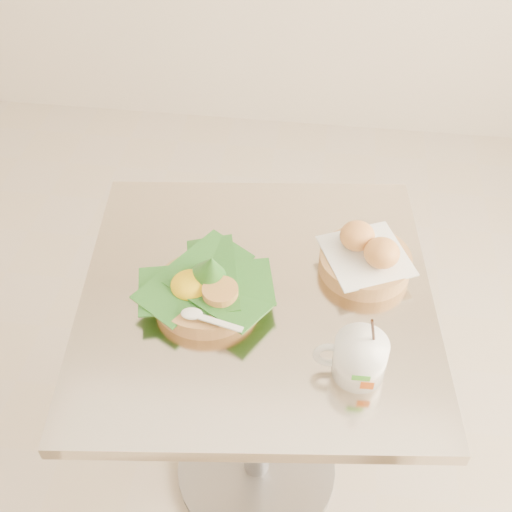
# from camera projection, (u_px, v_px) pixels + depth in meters

# --- Properties ---
(floor) EXTENTS (3.60, 3.60, 0.00)m
(floor) POSITION_uv_depth(u_px,v_px,m) (215.00, 474.00, 1.80)
(floor) COLOR beige
(floor) RESTS_ON ground
(cafe_table) EXTENTS (0.78, 0.78, 0.75)m
(cafe_table) POSITION_uv_depth(u_px,v_px,m) (257.00, 358.00, 1.44)
(cafe_table) COLOR gray
(cafe_table) RESTS_ON floor
(rice_basket) EXTENTS (0.26, 0.26, 0.13)m
(rice_basket) POSITION_uv_depth(u_px,v_px,m) (206.00, 287.00, 1.24)
(rice_basket) COLOR tan
(rice_basket) RESTS_ON cafe_table
(bread_basket) EXTENTS (0.21, 0.21, 0.10)m
(bread_basket) POSITION_uv_depth(u_px,v_px,m) (366.00, 257.00, 1.30)
(bread_basket) COLOR tan
(bread_basket) RESTS_ON cafe_table
(coffee_mug) EXTENTS (0.13, 0.10, 0.16)m
(coffee_mug) POSITION_uv_depth(u_px,v_px,m) (358.00, 357.00, 1.12)
(coffee_mug) COLOR white
(coffee_mug) RESTS_ON cafe_table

